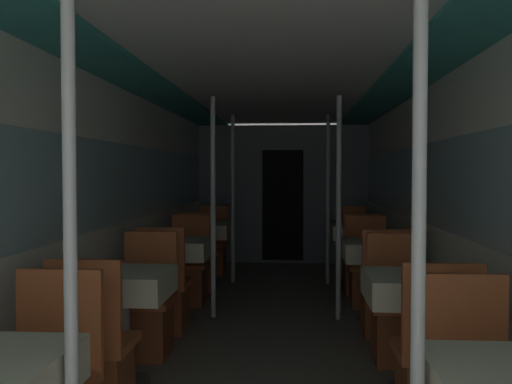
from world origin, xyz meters
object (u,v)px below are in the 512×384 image
(chair_right_far_1, at_px, (398,323))
(support_pole_left_0, at_px, (71,269))
(chair_left_near_3, at_px, (198,267))
(chair_left_near_2, at_px, (165,300))
(support_pole_right_0, at_px, (418,273))
(support_pole_left_2, at_px, (213,208))
(dining_table_left_3, at_px, (206,233))
(chair_right_far_2, at_px, (368,279))
(chair_right_near_1, at_px, (434,377))
(chair_right_near_2, at_px, (384,303))
(dining_table_left_1, at_px, (124,288))
(chair_left_near_1, at_px, (95,369))
(chair_right_near_3, at_px, (361,269))
(dining_table_left_2, at_px, (178,252))
(chair_left_far_3, at_px, (212,253))
(support_pole_right_2, at_px, (339,208))
(dining_table_right_2, at_px, (375,254))
(chair_left_far_1, at_px, (146,318))
(support_pole_right_3, at_px, (328,199))
(chair_left_far_2, at_px, (188,277))
(dining_table_right_3, at_px, (356,234))
(support_pole_left_3, at_px, (233,199))
(chair_right_far_3, at_px, (351,255))
(dining_table_right_1, at_px, (414,292))

(chair_right_far_1, bearing_deg, support_pole_left_0, 56.07)
(chair_left_near_3, bearing_deg, chair_left_near_2, -90.00)
(support_pole_right_0, bearing_deg, support_pole_left_2, 108.97)
(dining_table_left_3, distance_m, chair_right_far_2, 2.29)
(chair_right_near_1, distance_m, chair_right_near_2, 1.77)
(dining_table_left_1, height_order, chair_left_near_1, chair_left_near_1)
(chair_right_near_3, bearing_deg, dining_table_left_2, -147.87)
(support_pole_right_0, relative_size, chair_right_near_1, 2.27)
(support_pole_left_0, relative_size, chair_right_near_1, 2.27)
(chair_left_far_3, distance_m, support_pole_right_2, 2.91)
(support_pole_left_0, height_order, dining_table_right_2, support_pole_left_0)
(dining_table_left_1, height_order, chair_left_near_2, chair_left_near_2)
(support_pole_left_0, height_order, chair_left_far_1, support_pole_left_0)
(chair_left_far_3, bearing_deg, support_pole_right_3, 160.27)
(chair_left_far_2, relative_size, chair_left_far_3, 1.00)
(support_pole_left_2, relative_size, chair_left_near_3, 2.27)
(dining_table_left_1, bearing_deg, support_pole_right_3, 66.09)
(dining_table_left_3, relative_size, chair_right_near_3, 0.80)
(support_pole_right_2, bearing_deg, dining_table_right_3, 78.74)
(support_pole_left_3, distance_m, chair_right_far_3, 1.84)
(chair_left_far_1, xyz_separation_m, chair_left_far_2, (0.00, 1.77, 0.00))
(support_pole_left_2, bearing_deg, chair_right_near_3, 37.57)
(chair_right_near_3, bearing_deg, support_pole_right_0, -94.24)
(chair_right_near_1, xyz_separation_m, chair_right_far_3, (0.00, 4.65, 0.00))
(chair_left_near_2, xyz_separation_m, chair_left_far_2, (0.00, 1.12, 0.00))
(support_pole_right_3, bearing_deg, chair_right_near_1, -85.09)
(chair_right_far_1, bearing_deg, chair_left_near_2, -18.53)
(chair_left_near_2, bearing_deg, dining_table_right_3, 50.52)
(chair_left_near_2, xyz_separation_m, chair_right_far_2, (1.92, 1.12, 0.00))
(dining_table_right_2, xyz_separation_m, chair_right_near_2, (-0.00, -0.56, -0.35))
(chair_left_far_2, relative_size, support_pole_right_0, 0.44)
(chair_right_near_2, height_order, chair_right_far_2, same)
(dining_table_right_1, height_order, chair_right_near_3, chair_right_near_3)
(chair_right_far_1, height_order, support_pole_right_2, support_pole_right_2)
(chair_left_near_3, bearing_deg, chair_left_far_3, 90.00)
(support_pole_right_2, relative_size, chair_right_far_3, 2.27)
(chair_left_near_2, relative_size, support_pole_right_2, 0.44)
(support_pole_left_0, height_order, chair_right_far_3, support_pole_left_0)
(chair_right_near_1, bearing_deg, support_pole_left_3, 110.93)
(support_pole_right_2, bearing_deg, dining_table_left_2, 180.00)
(chair_right_far_1, xyz_separation_m, support_pole_right_3, (-0.35, 2.97, 0.78))
(chair_left_far_2, height_order, support_pole_right_3, support_pole_right_3)
(chair_left_far_3, distance_m, chair_right_near_3, 2.22)
(dining_table_left_1, relative_size, chair_left_near_1, 0.80)
(dining_table_left_2, xyz_separation_m, chair_right_near_3, (1.92, 1.20, -0.35))
(chair_right_far_2, bearing_deg, support_pole_left_2, 19.73)
(chair_left_near_2, distance_m, dining_table_left_3, 2.35)
(support_pole_right_0, bearing_deg, dining_table_right_3, 86.20)
(chair_right_near_1, relative_size, chair_right_near_3, 1.00)
(chair_left_far_2, distance_m, dining_table_right_2, 2.03)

